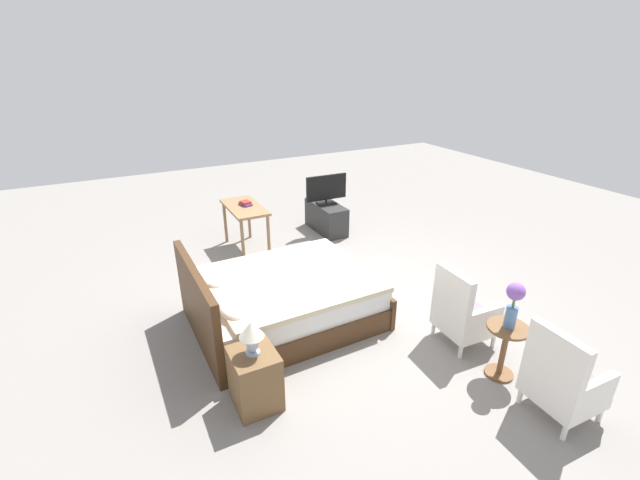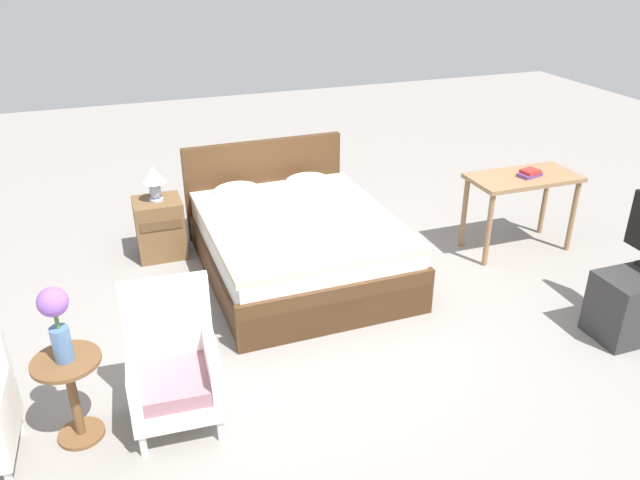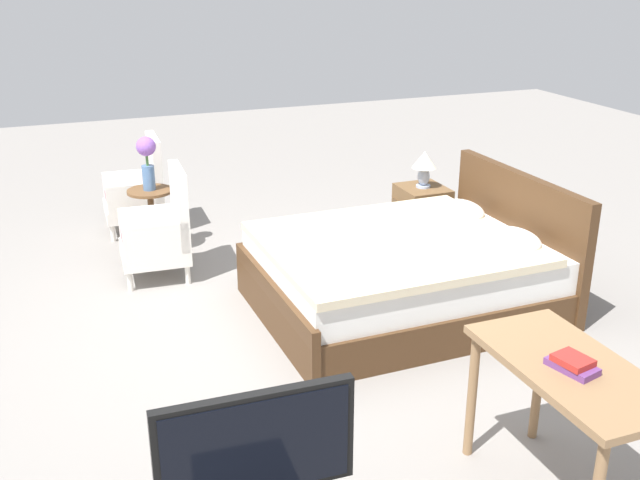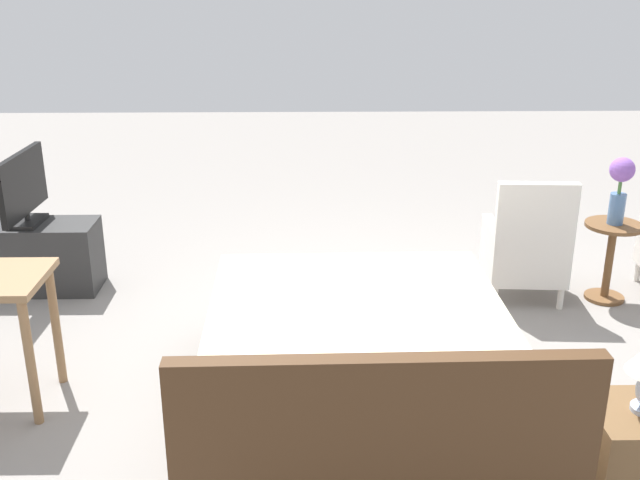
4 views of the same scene
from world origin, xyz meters
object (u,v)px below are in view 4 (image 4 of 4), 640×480
(armchair_by_window_right, at_px, (526,250))
(side_table, at_px, (610,252))
(nightstand, at_px, (636,468))
(tv_stand, at_px, (33,257))
(bed, at_px, (361,379))
(flower_vase, at_px, (620,184))
(tv_flatscreen, at_px, (23,188))

(armchair_by_window_right, bearing_deg, side_table, 177.77)
(armchair_by_window_right, relative_size, side_table, 1.59)
(nightstand, distance_m, tv_stand, 4.28)
(bed, distance_m, tv_stand, 2.96)
(armchair_by_window_right, height_order, side_table, armchair_by_window_right)
(flower_vase, xyz_separation_m, nightstand, (0.77, 2.31, -0.59))
(side_table, xyz_separation_m, flower_vase, (-0.00, 0.00, 0.51))
(side_table, bearing_deg, bed, 40.03)
(nightstand, height_order, tv_flatscreen, tv_flatscreen)
(bed, xyz_separation_m, nightstand, (-1.12, 0.72, -0.01))
(flower_vase, relative_size, tv_flatscreen, 0.62)
(nightstand, bearing_deg, tv_flatscreen, -36.94)
(bed, xyz_separation_m, tv_stand, (2.30, -1.85, -0.04))
(tv_flatscreen, bearing_deg, armchair_by_window_right, 176.19)
(side_table, relative_size, tv_stand, 0.60)
(flower_vase, xyz_separation_m, tv_stand, (4.20, -0.26, -0.61))
(tv_flatscreen, bearing_deg, nightstand, 143.06)
(tv_stand, bearing_deg, bed, 141.14)
(side_table, bearing_deg, armchair_by_window_right, -2.23)
(armchair_by_window_right, bearing_deg, tv_stand, -3.81)
(flower_vase, height_order, tv_flatscreen, flower_vase)
(side_table, distance_m, tv_flatscreen, 4.23)
(side_table, bearing_deg, nightstand, 71.50)
(bed, bearing_deg, tv_flatscreen, -38.83)
(bed, relative_size, side_table, 3.68)
(nightstand, bearing_deg, tv_stand, -36.96)
(bed, xyz_separation_m, armchair_by_window_right, (-1.30, -1.61, 0.08))
(armchair_by_window_right, bearing_deg, nightstand, 85.70)
(bed, relative_size, nightstand, 3.75)
(flower_vase, height_order, tv_stand, flower_vase)
(side_table, height_order, tv_flatscreen, tv_flatscreen)
(bed, height_order, flower_vase, flower_vase)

